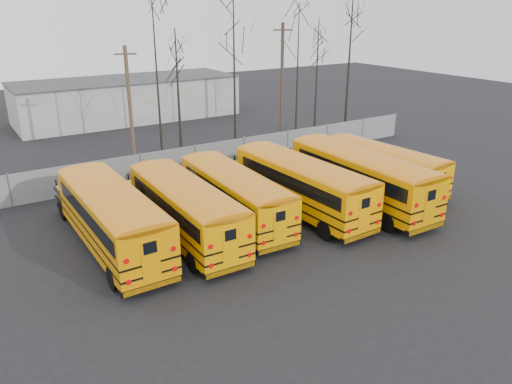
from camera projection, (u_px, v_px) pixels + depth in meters
ground at (297, 233)px, 26.00m from camera, size 120.00×120.00×0.00m
fence at (195, 159)px, 35.14m from camera, size 40.00×0.04×2.00m
distant_building at (128, 99)px, 51.60m from camera, size 22.00×8.00×4.00m
bus_a at (110, 213)px, 23.74m from camera, size 2.75×11.51×3.21m
bus_b at (184, 205)px, 24.93m from camera, size 2.67×11.02×3.07m
bus_c at (233, 192)px, 26.89m from camera, size 2.85×10.70×2.97m
bus_d at (299, 181)px, 28.10m from camera, size 3.03×11.50×3.19m
bus_e at (358, 173)px, 29.12m from camera, size 2.87×11.93×3.33m
bus_f at (381, 163)px, 32.03m from camera, size 3.13×10.22×2.82m
utility_pole_left at (130, 106)px, 35.43m from camera, size 1.50×0.55×8.60m
utility_pole_right at (282, 76)px, 45.93m from camera, size 1.63×0.84×9.73m
tree_2 at (157, 80)px, 36.16m from camera, size 0.26×0.26×12.07m
tree_3 at (178, 94)px, 38.00m from camera, size 0.26×0.26×9.58m
tree_4 at (234, 72)px, 38.88m from camera, size 0.26×0.26×12.56m
tree_5 at (297, 78)px, 41.05m from camera, size 0.26×0.26×11.13m
tree_6 at (317, 77)px, 44.98m from camera, size 0.26×0.26×10.14m
tree_7 at (349, 59)px, 46.75m from camera, size 0.26×0.26×12.90m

